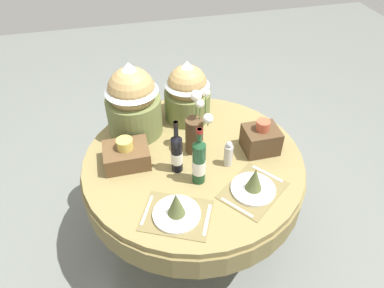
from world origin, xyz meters
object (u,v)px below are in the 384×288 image
object	(u,v)px
place_setting_right	(254,184)
wine_bottle_centre	(177,153)
flower_vase	(196,129)
woven_basket_side_right	(261,139)
gift_tub_back_centre	(187,89)
gift_tub_back_left	(132,97)
wine_bottle_right	(199,161)
dining_table	(193,173)
place_setting_left	(176,209)
pepper_mill	(228,154)
woven_basket_side_left	(126,155)

from	to	relation	value
place_setting_right	wine_bottle_centre	size ratio (longest dim) A/B	1.27
flower_vase	woven_basket_side_right	size ratio (longest dim) A/B	1.92
gift_tub_back_centre	wine_bottle_centre	bearing A→B (deg)	-109.73
gift_tub_back_left	wine_bottle_right	bearing A→B (deg)	-61.94
dining_table	gift_tub_back_left	xyz separation A→B (m)	(-0.29, 0.34, 0.38)
flower_vase	gift_tub_back_centre	bearing A→B (deg)	84.88
place_setting_left	woven_basket_side_right	size ratio (longest dim) A/B	1.97
wine_bottle_right	gift_tub_back_left	distance (m)	0.60
gift_tub_back_left	place_setting_right	bearing A→B (deg)	-50.78
pepper_mill	gift_tub_back_left	xyz separation A→B (m)	(-0.47, 0.44, 0.18)
woven_basket_side_left	woven_basket_side_right	distance (m)	0.79
wine_bottle_centre	pepper_mill	size ratio (longest dim) A/B	2.00
pepper_mill	gift_tub_back_left	size ratio (longest dim) A/B	0.35
flower_vase	wine_bottle_centre	size ratio (longest dim) A/B	1.20
woven_basket_side_right	place_setting_right	bearing A→B (deg)	-117.47
place_setting_left	woven_basket_side_left	distance (m)	0.49
flower_vase	woven_basket_side_left	world-z (taller)	flower_vase
wine_bottle_centre	woven_basket_side_right	distance (m)	0.52
place_setting_right	pepper_mill	distance (m)	0.24
wine_bottle_right	flower_vase	bearing A→B (deg)	79.56
place_setting_left	gift_tub_back_left	world-z (taller)	gift_tub_back_left
pepper_mill	gift_tub_back_centre	bearing A→B (deg)	103.02
flower_vase	gift_tub_back_left	bearing A→B (deg)	140.04
place_setting_left	pepper_mill	size ratio (longest dim) A/B	2.48
gift_tub_back_centre	woven_basket_side_right	xyz separation A→B (m)	(0.35, -0.43, -0.13)
woven_basket_side_left	pepper_mill	bearing A→B (deg)	-14.99
pepper_mill	woven_basket_side_right	bearing A→B (deg)	19.06
gift_tub_back_centre	pepper_mill	bearing A→B (deg)	-76.98
wine_bottle_right	gift_tub_back_centre	world-z (taller)	gift_tub_back_centre
place_setting_left	place_setting_right	bearing A→B (deg)	8.73
wine_bottle_centre	gift_tub_back_left	xyz separation A→B (m)	(-0.18, 0.41, 0.13)
woven_basket_side_left	place_setting_right	bearing A→B (deg)	-30.94
wine_bottle_right	woven_basket_side_left	distance (m)	0.44
dining_table	woven_basket_side_right	world-z (taller)	woven_basket_side_right
pepper_mill	woven_basket_side_left	size ratio (longest dim) A/B	0.66
dining_table	gift_tub_back_centre	world-z (taller)	gift_tub_back_centre
flower_vase	place_setting_right	bearing A→B (deg)	-60.98
flower_vase	pepper_mill	world-z (taller)	flower_vase
dining_table	pepper_mill	world-z (taller)	pepper_mill
place_setting_left	wine_bottle_centre	distance (m)	0.34
gift_tub_back_centre	woven_basket_side_left	distance (m)	0.59
woven_basket_side_left	gift_tub_back_left	bearing A→B (deg)	73.01
wine_bottle_right	pepper_mill	distance (m)	0.22
place_setting_right	wine_bottle_centre	distance (m)	0.45
place_setting_right	wine_bottle_right	distance (m)	0.31
wine_bottle_centre	wine_bottle_right	size ratio (longest dim) A/B	0.94
wine_bottle_right	gift_tub_back_centre	distance (m)	0.61
place_setting_left	wine_bottle_centre	size ratio (longest dim) A/B	1.24
gift_tub_back_left	woven_basket_side_right	size ratio (longest dim) A/B	2.30
wine_bottle_centre	woven_basket_side_left	xyz separation A→B (m)	(-0.27, 0.12, -0.06)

